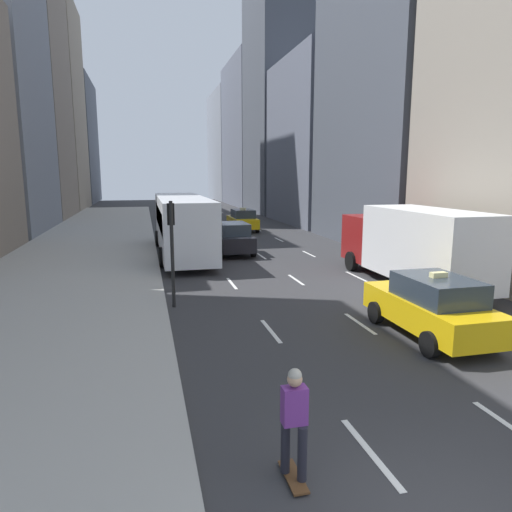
{
  "coord_description": "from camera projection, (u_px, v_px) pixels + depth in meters",
  "views": [
    {
      "loc": [
        -3.6,
        -4.09,
        4.44
      ],
      "look_at": [
        0.01,
        10.67,
        1.73
      ],
      "focal_mm": 32.0,
      "sensor_mm": 36.0,
      "label": 1
    }
  ],
  "objects": [
    {
      "name": "skateboarder",
      "position": [
        294.0,
        420.0,
        6.57
      ],
      "size": [
        0.36,
        0.8,
        1.75
      ],
      "color": "brown",
      "rests_on": "ground"
    },
    {
      "name": "lane_markings",
      "position": [
        249.0,
        248.0,
        28.14
      ],
      "size": [
        5.72,
        56.0,
        0.01
      ],
      "color": "white",
      "rests_on": "ground"
    },
    {
      "name": "taxi_lead",
      "position": [
        243.0,
        220.0,
        36.39
      ],
      "size": [
        2.02,
        4.4,
        1.87
      ],
      "color": "yellow",
      "rests_on": "ground"
    },
    {
      "name": "box_truck",
      "position": [
        412.0,
        244.0,
        18.29
      ],
      "size": [
        2.58,
        8.4,
        3.15
      ],
      "color": "maroon",
      "rests_on": "ground"
    },
    {
      "name": "sedan_black_near",
      "position": [
        232.0,
        238.0,
        25.87
      ],
      "size": [
        2.02,
        4.54,
        1.78
      ],
      "color": "black",
      "rests_on": "ground"
    },
    {
      "name": "building_row_right",
      "position": [
        307.0,
        68.0,
        43.35
      ],
      "size": [
        6.0,
        86.83,
        37.01
      ],
      "color": "gray",
      "rests_on": "ground"
    },
    {
      "name": "sidewalk_left",
      "position": [
        92.0,
        243.0,
        29.7
      ],
      "size": [
        8.0,
        66.0,
        0.15
      ],
      "primitive_type": "cube",
      "color": "#ADAAA3",
      "rests_on": "ground"
    },
    {
      "name": "building_row_left",
      "position": [
        20.0,
        83.0,
        40.93
      ],
      "size": [
        6.0,
        85.04,
        36.98
      ],
      "color": "gray",
      "rests_on": "ground"
    },
    {
      "name": "taxi_second",
      "position": [
        432.0,
        306.0,
        12.57
      ],
      "size": [
        2.02,
        4.4,
        1.87
      ],
      "color": "yellow",
      "rests_on": "ground"
    },
    {
      "name": "city_bus",
      "position": [
        182.0,
        223.0,
        25.21
      ],
      "size": [
        2.8,
        11.61,
        3.25
      ],
      "color": "silver",
      "rests_on": "ground"
    },
    {
      "name": "traffic_light_pole",
      "position": [
        172.0,
        237.0,
        15.22
      ],
      "size": [
        0.24,
        0.42,
        3.6
      ],
      "color": "black",
      "rests_on": "ground"
    }
  ]
}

